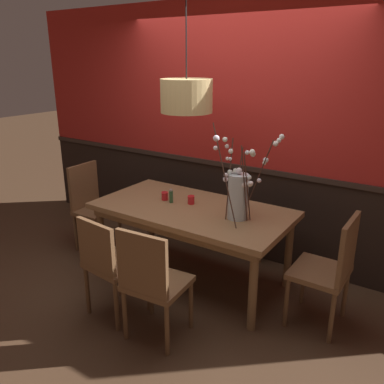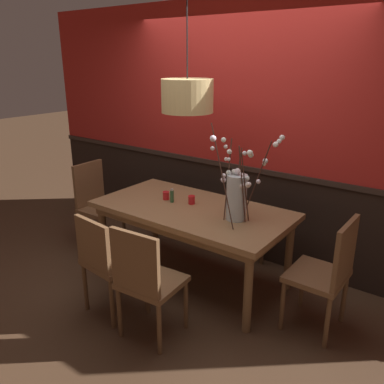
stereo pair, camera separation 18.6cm
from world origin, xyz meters
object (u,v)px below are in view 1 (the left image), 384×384
object	(u,v)px
chair_far_side_right	(255,209)
candle_holder_nearer_center	(165,196)
chair_near_side_left	(109,261)
chair_far_side_left	(215,199)
dining_table	(192,216)
chair_head_west_end	(91,202)
candle_holder_nearer_edge	(191,200)
vase_with_blossoms	(239,194)
condiment_bottle	(171,196)
chair_head_east_end	(330,266)
pendant_lamp	(186,96)
chair_near_side_right	(152,279)

from	to	relation	value
chair_far_side_right	candle_holder_nearer_center	bearing A→B (deg)	-123.95
chair_far_side_right	chair_near_side_left	world-z (taller)	chair_near_side_left
chair_far_side_right	chair_far_side_left	distance (m)	0.53
dining_table	chair_far_side_left	distance (m)	0.96
chair_head_west_end	candle_holder_nearer_edge	size ratio (longest dim) A/B	11.89
dining_table	candle_holder_nearer_center	xyz separation A→B (m)	(-0.34, 0.03, 0.13)
dining_table	candle_holder_nearer_center	size ratio (longest dim) A/B	22.67
chair_head_west_end	vase_with_blossoms	bearing A→B (deg)	1.01
vase_with_blossoms	candle_holder_nearer_center	distance (m)	0.84
candle_holder_nearer_center	chair_far_side_left	bearing A→B (deg)	86.21
chair_far_side_left	candle_holder_nearer_center	xyz separation A→B (m)	(-0.06, -0.88, 0.28)
chair_head_west_end	vase_with_blossoms	distance (m)	1.88
vase_with_blossoms	condiment_bottle	size ratio (longest dim) A/B	6.16
chair_head_west_end	condiment_bottle	xyz separation A→B (m)	(1.11, 0.03, 0.28)
chair_head_east_end	pendant_lamp	size ratio (longest dim) A/B	0.92
chair_near_side_left	pendant_lamp	size ratio (longest dim) A/B	0.86
chair_far_side_left	candle_holder_nearer_edge	size ratio (longest dim) A/B	11.25
chair_head_west_end	chair_near_side_left	size ratio (longest dim) A/B	1.09
candle_holder_nearer_edge	chair_near_side_left	bearing A→B (deg)	-100.40
condiment_bottle	chair_far_side_right	bearing A→B (deg)	61.46
chair_head_west_end	chair_near_side_left	distance (m)	1.40
dining_table	chair_head_west_end	xyz separation A→B (m)	(-1.35, -0.03, -0.13)
condiment_bottle	chair_head_east_end	bearing A→B (deg)	-0.08
chair_head_east_end	vase_with_blossoms	world-z (taller)	vase_with_blossoms
chair_near_side_left	dining_table	bearing A→B (deg)	74.98
candle_holder_nearer_center	dining_table	bearing A→B (deg)	-4.25
vase_with_blossoms	chair_near_side_right	bearing A→B (deg)	-104.42
dining_table	chair_near_side_right	bearing A→B (deg)	-74.95
chair_near_side_right	chair_near_side_left	xyz separation A→B (m)	(-0.48, 0.04, -0.01)
chair_head_east_end	chair_far_side_right	size ratio (longest dim) A/B	1.09
vase_with_blossoms	chair_head_east_end	bearing A→B (deg)	-0.48
chair_near_side_left	vase_with_blossoms	distance (m)	1.22
chair_near_side_right	chair_head_east_end	world-z (taller)	chair_head_east_end
dining_table	candle_holder_nearer_edge	size ratio (longest dim) A/B	22.50
dining_table	vase_with_blossoms	size ratio (longest dim) A/B	2.20
condiment_bottle	candle_holder_nearer_edge	bearing A→B (deg)	22.66
chair_head_east_end	chair_far_side_left	size ratio (longest dim) A/B	1.04
chair_head_west_end	chair_near_side_left	bearing A→B (deg)	-37.07
dining_table	chair_near_side_right	size ratio (longest dim) A/B	1.96
chair_near_side_left	pendant_lamp	bearing A→B (deg)	83.07
chair_far_side_left	chair_head_east_end	bearing A→B (deg)	-29.79
chair_head_east_end	vase_with_blossoms	distance (m)	0.94
dining_table	condiment_bottle	size ratio (longest dim) A/B	13.57
chair_near_side_left	condiment_bottle	bearing A→B (deg)	90.57
dining_table	chair_far_side_left	size ratio (longest dim) A/B	2.00
chair_far_side_right	chair_near_side_left	bearing A→B (deg)	-105.15
chair_far_side_left	pendant_lamp	distance (m)	1.50
chair_head_east_end	candle_holder_nearer_edge	world-z (taller)	chair_head_east_end
chair_head_east_end	chair_near_side_left	world-z (taller)	chair_head_east_end
condiment_bottle	pendant_lamp	world-z (taller)	pendant_lamp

